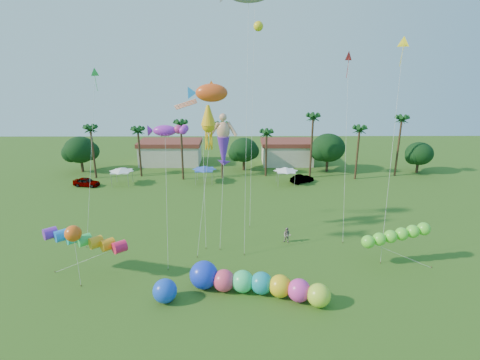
{
  "coord_description": "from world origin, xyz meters",
  "views": [
    {
      "loc": [
        -0.27,
        -25.3,
        20.16
      ],
      "look_at": [
        0.0,
        10.0,
        9.0
      ],
      "focal_mm": 28.0,
      "sensor_mm": 36.0,
      "label": 1
    }
  ],
  "objects_px": {
    "car_a": "(86,182)",
    "blue_ball": "(165,291)",
    "caterpillar_inflatable": "(253,283)",
    "spectator_b": "(287,235)",
    "car_b": "(302,179)"
  },
  "relations": [
    {
      "from": "spectator_b",
      "to": "car_a",
      "type": "bearing_deg",
      "value": 171.02
    },
    {
      "from": "car_a",
      "to": "car_b",
      "type": "bearing_deg",
      "value": -76.89
    },
    {
      "from": "car_b",
      "to": "caterpillar_inflatable",
      "type": "distance_m",
      "value": 34.27
    },
    {
      "from": "car_b",
      "to": "blue_ball",
      "type": "bearing_deg",
      "value": 121.48
    },
    {
      "from": "car_a",
      "to": "blue_ball",
      "type": "distance_m",
      "value": 37.51
    },
    {
      "from": "caterpillar_inflatable",
      "to": "blue_ball",
      "type": "distance_m",
      "value": 7.8
    },
    {
      "from": "car_b",
      "to": "blue_ball",
      "type": "distance_m",
      "value": 38.22
    },
    {
      "from": "spectator_b",
      "to": "caterpillar_inflatable",
      "type": "bearing_deg",
      "value": -88.75
    },
    {
      "from": "spectator_b",
      "to": "caterpillar_inflatable",
      "type": "relative_size",
      "value": 0.14
    },
    {
      "from": "spectator_b",
      "to": "blue_ball",
      "type": "relative_size",
      "value": 0.86
    },
    {
      "from": "car_a",
      "to": "blue_ball",
      "type": "bearing_deg",
      "value": -138.67
    },
    {
      "from": "car_a",
      "to": "spectator_b",
      "type": "distance_m",
      "value": 37.76
    },
    {
      "from": "spectator_b",
      "to": "blue_ball",
      "type": "xyz_separation_m",
      "value": [
        -12.13,
        -11.19,
        0.15
      ]
    },
    {
      "from": "spectator_b",
      "to": "caterpillar_inflatable",
      "type": "xyz_separation_m",
      "value": [
        -4.4,
        -10.09,
        0.18
      ]
    },
    {
      "from": "caterpillar_inflatable",
      "to": "blue_ball",
      "type": "relative_size",
      "value": 5.98
    }
  ]
}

